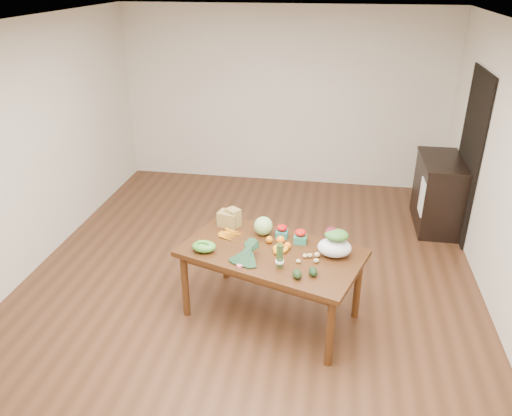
% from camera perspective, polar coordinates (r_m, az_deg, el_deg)
% --- Properties ---
extents(floor, '(6.00, 6.00, 0.00)m').
position_cam_1_polar(floor, '(5.62, -0.74, -8.35)').
color(floor, '#55311D').
rests_on(floor, ground).
extents(ceiling, '(5.00, 6.00, 0.02)m').
position_cam_1_polar(ceiling, '(4.68, -0.94, 20.18)').
color(ceiling, white).
rests_on(ceiling, room_walls).
extents(room_walls, '(5.02, 6.02, 2.70)m').
position_cam_1_polar(room_walls, '(4.99, -0.83, 4.58)').
color(room_walls, silver).
rests_on(room_walls, floor).
extents(dining_table, '(1.87, 1.40, 0.75)m').
position_cam_1_polar(dining_table, '(4.92, 1.74, -8.66)').
color(dining_table, '#462810').
rests_on(dining_table, floor).
extents(doorway_dark, '(0.02, 1.00, 2.10)m').
position_cam_1_polar(doorway_dark, '(6.73, 23.16, 5.44)').
color(doorway_dark, black).
rests_on(doorway_dark, floor).
extents(cabinet, '(0.52, 1.02, 0.94)m').
position_cam_1_polar(cabinet, '(7.01, 20.05, 1.63)').
color(cabinet, black).
rests_on(cabinet, floor).
extents(dish_towel, '(0.02, 0.28, 0.45)m').
position_cam_1_polar(dish_towel, '(6.62, 18.41, 1.21)').
color(dish_towel, white).
rests_on(dish_towel, cabinet).
extents(paper_bag, '(0.32, 0.30, 0.19)m').
position_cam_1_polar(paper_bag, '(5.12, -3.17, -1.08)').
color(paper_bag, olive).
rests_on(paper_bag, dining_table).
extents(cabbage, '(0.19, 0.19, 0.19)m').
position_cam_1_polar(cabbage, '(4.95, 0.84, -2.07)').
color(cabbage, '#ABCB75').
rests_on(cabbage, dining_table).
extents(strawberry_basket_a, '(0.15, 0.15, 0.11)m').
position_cam_1_polar(strawberry_basket_a, '(4.93, 2.98, -2.78)').
color(strawberry_basket_a, '#BB0D0C').
rests_on(strawberry_basket_a, dining_table).
extents(strawberry_basket_b, '(0.15, 0.15, 0.11)m').
position_cam_1_polar(strawberry_basket_b, '(4.85, 5.08, -3.36)').
color(strawberry_basket_b, red).
rests_on(strawberry_basket_b, dining_table).
extents(orange_a, '(0.07, 0.07, 0.07)m').
position_cam_1_polar(orange_a, '(4.83, 1.53, -3.64)').
color(orange_a, orange).
rests_on(orange_a, dining_table).
extents(orange_b, '(0.08, 0.08, 0.08)m').
position_cam_1_polar(orange_b, '(4.82, 2.82, -3.66)').
color(orange_b, orange).
rests_on(orange_b, dining_table).
extents(orange_c, '(0.07, 0.07, 0.07)m').
position_cam_1_polar(orange_c, '(4.74, 3.63, -4.31)').
color(orange_c, orange).
rests_on(orange_c, dining_table).
extents(mandarin_cluster, '(0.23, 0.23, 0.08)m').
position_cam_1_polar(mandarin_cluster, '(4.69, 2.75, -4.53)').
color(mandarin_cluster, orange).
rests_on(mandarin_cluster, dining_table).
extents(carrots, '(0.28, 0.27, 0.03)m').
position_cam_1_polar(carrots, '(4.96, -2.91, -3.06)').
color(carrots, orange).
rests_on(carrots, dining_table).
extents(snap_pea_bag, '(0.23, 0.17, 0.10)m').
position_cam_1_polar(snap_pea_bag, '(4.71, -5.96, -4.39)').
color(snap_pea_bag, '#579332').
rests_on(snap_pea_bag, dining_table).
extents(kale_bunch, '(0.43, 0.48, 0.16)m').
position_cam_1_polar(kale_bunch, '(4.51, -1.28, -5.29)').
color(kale_bunch, black).
rests_on(kale_bunch, dining_table).
extents(asparagus_bundle, '(0.11, 0.14, 0.26)m').
position_cam_1_polar(asparagus_bundle, '(4.40, 2.75, -5.46)').
color(asparagus_bundle, '#4F6F32').
rests_on(asparagus_bundle, dining_table).
extents(potato_a, '(0.05, 0.04, 0.04)m').
position_cam_1_polar(potato_a, '(4.62, 5.62, -5.46)').
color(potato_a, tan).
rests_on(potato_a, dining_table).
extents(potato_b, '(0.05, 0.04, 0.04)m').
position_cam_1_polar(potato_b, '(4.54, 4.88, -6.07)').
color(potato_b, tan).
rests_on(potato_b, dining_table).
extents(potato_c, '(0.06, 0.05, 0.05)m').
position_cam_1_polar(potato_c, '(4.64, 6.99, -5.32)').
color(potato_c, tan).
rests_on(potato_c, dining_table).
extents(potato_d, '(0.05, 0.04, 0.04)m').
position_cam_1_polar(potato_d, '(4.63, 6.17, -5.41)').
color(potato_d, tan).
rests_on(potato_d, dining_table).
extents(potato_e, '(0.05, 0.05, 0.04)m').
position_cam_1_polar(potato_e, '(4.56, 6.90, -5.99)').
color(potato_e, tan).
rests_on(potato_e, dining_table).
extents(avocado_a, '(0.11, 0.13, 0.08)m').
position_cam_1_polar(avocado_a, '(4.32, 4.72, -7.52)').
color(avocado_a, black).
rests_on(avocado_a, dining_table).
extents(avocado_b, '(0.10, 0.13, 0.07)m').
position_cam_1_polar(avocado_b, '(4.37, 6.53, -7.23)').
color(avocado_b, black).
rests_on(avocado_b, dining_table).
extents(salad_bag, '(0.37, 0.32, 0.24)m').
position_cam_1_polar(salad_bag, '(4.63, 8.99, -4.12)').
color(salad_bag, white).
rests_on(salad_bag, dining_table).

